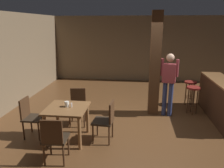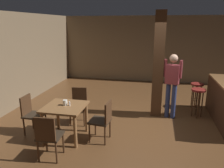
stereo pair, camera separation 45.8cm
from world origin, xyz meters
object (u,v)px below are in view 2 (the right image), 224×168
(chair_west, at_px, (31,113))
(chair_east, at_px, (103,119))
(dining_table, at_px, (65,112))
(chair_north, at_px, (79,103))
(salt_shaker, at_px, (69,104))
(bar_stool_near, at_px, (198,96))
(chair_south, at_px, (48,135))
(bar_stool_mid, at_px, (197,90))
(standing_person, at_px, (172,82))
(napkin_cup, at_px, (65,103))
(bar_counter, at_px, (224,103))

(chair_west, xyz_separation_m, chair_east, (1.70, 0.00, 0.00))
(chair_west, bearing_deg, dining_table, -2.11)
(chair_north, height_order, chair_east, same)
(salt_shaker, distance_m, bar_stool_near, 3.43)
(salt_shaker, bearing_deg, chair_west, -179.93)
(chair_north, distance_m, chair_south, 1.66)
(bar_stool_near, xyz_separation_m, bar_stool_mid, (0.07, 0.68, -0.02))
(chair_east, distance_m, standing_person, 2.20)
(chair_west, xyz_separation_m, standing_person, (3.16, 1.56, 0.50))
(napkin_cup, xyz_separation_m, bar_counter, (3.63, 1.51, -0.28))
(chair_west, xyz_separation_m, salt_shaker, (0.95, 0.00, 0.29))
(bar_counter, xyz_separation_m, bar_stool_mid, (-0.52, 0.92, 0.05))
(chair_east, height_order, napkin_cup, chair_east)
(standing_person, xyz_separation_m, bar_stool_near, (0.72, 0.20, -0.41))
(salt_shaker, height_order, bar_stool_mid, salt_shaker)
(chair_east, relative_size, salt_shaker, 9.51)
(dining_table, height_order, chair_west, chair_west)
(salt_shaker, bearing_deg, chair_east, 0.01)
(chair_south, bearing_deg, napkin_cup, 92.79)
(chair_east, xyz_separation_m, bar_stool_mid, (2.26, 2.44, 0.07))
(standing_person, bearing_deg, chair_east, -133.33)
(dining_table, distance_m, bar_stool_mid, 3.97)
(chair_south, relative_size, standing_person, 0.52)
(chair_north, xyz_separation_m, standing_person, (2.30, 0.78, 0.50))
(chair_west, relative_size, bar_counter, 0.40)
(chair_west, bearing_deg, bar_stool_mid, 31.71)
(chair_south, bearing_deg, chair_west, 135.10)
(chair_east, bearing_deg, chair_south, -132.38)
(salt_shaker, bearing_deg, standing_person, 35.08)
(dining_table, distance_m, chair_south, 0.86)
(chair_east, bearing_deg, bar_counter, 28.77)
(dining_table, relative_size, chair_south, 0.97)
(bar_counter, bearing_deg, chair_north, -168.31)
(dining_table, xyz_separation_m, napkin_cup, (-0.01, 0.04, 0.20))
(bar_stool_near, bearing_deg, chair_west, -155.60)
(standing_person, distance_m, bar_counter, 1.39)
(bar_stool_near, bearing_deg, dining_table, -149.42)
(bar_counter, bearing_deg, dining_table, -156.74)
(chair_west, distance_m, chair_east, 1.70)
(chair_west, distance_m, salt_shaker, 0.99)
(bar_counter, distance_m, bar_stool_mid, 1.05)
(dining_table, bearing_deg, salt_shaker, 18.35)
(salt_shaker, bearing_deg, chair_north, 96.22)
(napkin_cup, relative_size, bar_stool_near, 0.15)
(dining_table, bearing_deg, chair_east, 2.21)
(dining_table, relative_size, bar_counter, 0.38)
(dining_table, distance_m, napkin_cup, 0.20)
(salt_shaker, relative_size, standing_person, 0.05)
(chair_west, relative_size, bar_stool_mid, 1.17)
(dining_table, relative_size, chair_west, 0.97)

